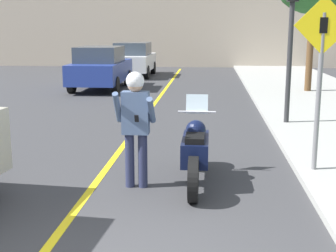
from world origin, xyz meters
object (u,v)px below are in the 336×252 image
Objects in this scene: motorcycle at (195,151)px; parked_car_white at (133,59)px; person_biker at (136,117)px; traffic_light at (292,17)px; crossing_sign at (321,68)px; parked_car_blue at (101,68)px.

motorcycle is 0.54× the size of parked_car_white.
motorcycle is at bearing 16.86° from person_biker.
person_biker is 5.84m from traffic_light.
crossing_sign is 16.80m from parked_car_white.
person_biker is 0.42× the size of parked_car_white.
traffic_light is at bearing 64.95° from motorcycle.
motorcycle is 1.29× the size of person_biker.
motorcycle is at bearing -164.16° from crossing_sign.
parked_car_white is (0.45, 5.21, 0.00)m from parked_car_blue.
parked_car_blue is at bearing 110.12° from motorcycle.
parked_car_blue is at bearing 105.65° from person_biker.
crossing_sign is 0.76× the size of traffic_light.
crossing_sign reaches higher than motorcycle.
motorcycle is at bearing -77.48° from parked_car_white.
traffic_light reaches higher than parked_car_blue.
person_biker is at bearing -163.14° from motorcycle.
parked_car_white is at bearing 99.39° from person_biker.
parked_car_white is (-5.74, 11.88, -1.79)m from traffic_light.
motorcycle is 0.62× the size of traffic_light.
parked_car_blue and parked_car_white have the same top height.
crossing_sign is at bearing -92.41° from traffic_light.
motorcycle is 1.09m from person_biker.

